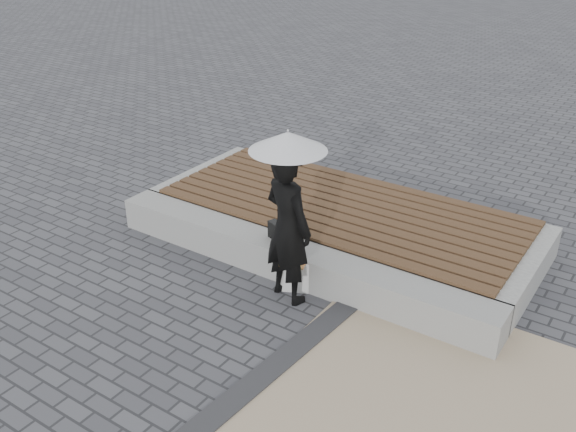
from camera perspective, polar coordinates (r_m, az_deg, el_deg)
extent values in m
plane|color=#49494E|center=(6.54, -7.66, -11.40)|extent=(80.00, 80.00, 0.00)
cube|color=#2E2E31|center=(5.86, -5.21, -16.36)|extent=(0.61, 5.20, 0.04)
cube|color=gray|center=(7.46, 0.29, -3.96)|extent=(5.00, 0.45, 0.40)
cube|color=#ABABA6|center=(8.37, 4.84, -0.47)|extent=(5.00, 2.00, 0.40)
imported|color=black|center=(6.75, 0.00, -1.02)|extent=(0.72, 0.57, 1.73)
cylinder|color=#B5B5BA|center=(6.55, 0.00, 2.58)|extent=(0.01, 0.01, 0.80)
cone|color=silver|center=(6.36, 0.00, 6.69)|extent=(0.80, 0.80, 0.20)
sphere|color=#B5B5BA|center=(6.33, 0.00, 7.63)|extent=(0.03, 0.03, 0.03)
cube|color=black|center=(7.42, -0.85, -1.45)|extent=(0.31, 0.20, 0.21)
cube|color=silver|center=(7.21, 0.52, -5.27)|extent=(0.39, 0.29, 0.38)
cube|color=red|center=(7.08, 0.31, -4.11)|extent=(0.39, 0.34, 0.01)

